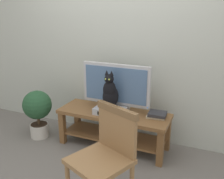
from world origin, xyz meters
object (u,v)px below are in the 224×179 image
Objects in this scene: media_box at (111,110)px; potted_plant at (38,109)px; tv_stand at (114,122)px; tv at (116,86)px; book_stack at (157,115)px; cat at (110,94)px; wooden_chair at (107,151)px.

media_box is 1.02m from potted_plant.
potted_plant reaches higher than media_box.
tv_stand is 1.61× the size of tv.
book_stack is at bearing 8.46° from potted_plant.
wooden_chair is at bearing -67.79° from cat.
wooden_chair is at bearing -68.01° from media_box.
tv is at bearing 82.29° from media_box.
cat is at bearing -102.82° from tv_stand.
tv is 1.31× the size of potted_plant.
tv_stand is at bearing -90.02° from tv.
wooden_chair is (0.36, -0.88, -0.19)m from cat.
cat reaches higher than book_stack.
wooden_chair is (0.34, -1.01, -0.24)m from tv.
media_box is 0.96m from wooden_chair.
cat is 0.51× the size of wooden_chair.
media_box is at bearing -168.13° from book_stack.
tv_stand is 1.52× the size of wooden_chair.
tv_stand is 0.18m from media_box.
wooden_chair is at bearing -29.47° from potted_plant.
cat is at bearing -85.30° from media_box.
tv_stand is 2.10× the size of potted_plant.
media_box is at bearing 111.99° from wooden_chair.
tv reaches higher than wooden_chair.
tv_stand is at bearing 73.43° from media_box.
wooden_chair is 3.90× the size of book_stack.
tv_stand is at bearing -173.66° from book_stack.
book_stack is (0.52, -0.01, -0.28)m from tv.
wooden_chair is 1.02m from book_stack.
potted_plant is at bearing 150.53° from wooden_chair.
tv_stand is at bearing 9.54° from potted_plant.
wooden_chair is at bearing -70.06° from tv_stand.
media_box is 1.58× the size of book_stack.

